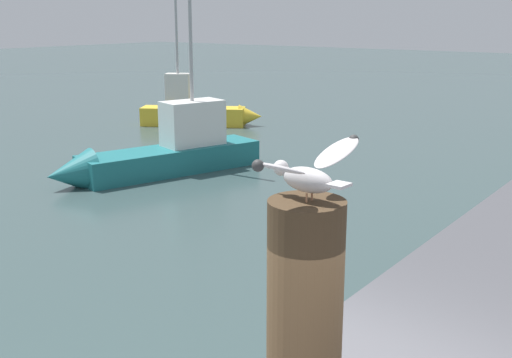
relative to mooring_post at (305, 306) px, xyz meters
The scene contains 4 objects.
mooring_post is the anchor object (origin of this frame).
seagull 0.57m from the mooring_post, 85.93° to the left, with size 0.66×0.39×0.22m.
boat_teal 11.51m from the mooring_post, 48.37° to the left, with size 4.92×2.36×5.09m.
boat_yellow 17.72m from the mooring_post, 42.91° to the left, with size 2.61×3.65×4.01m.
Camera 1 is at (-1.69, -1.59, 3.39)m, focal length 44.41 mm.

